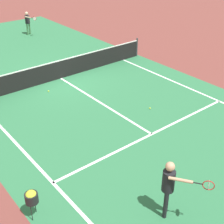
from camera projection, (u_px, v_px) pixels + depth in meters
ground_plane at (61, 78)px, 16.05m from camera, size 60.00×60.00×0.00m
court_surface_inbounds at (61, 78)px, 16.05m from camera, size 10.62×24.40×0.00m
line_sideline_left at (45, 175)px, 9.81m from camera, size 0.10×11.89×0.01m
line_sideline_right at (210, 97)px, 14.27m from camera, size 0.10×11.89×0.01m
line_service_near at (152, 134)px, 11.73m from camera, size 8.22×0.10×0.01m
line_center_service at (99, 102)px, 13.89m from camera, size 0.10×6.40×0.01m
net at (60, 69)px, 15.80m from camera, size 10.35×0.09×1.07m
player_near at (169, 183)px, 7.94m from camera, size 0.66×1.14×1.72m
player_far at (28, 21)px, 22.09m from camera, size 0.45×1.18×1.57m
ball_hopper at (31, 197)px, 8.08m from camera, size 0.34×0.34×0.87m
tennis_ball_mid_court at (150, 108)px, 13.35m from camera, size 0.07×0.07×0.07m
tennis_ball_near_net at (48, 91)px, 14.73m from camera, size 0.07×0.07×0.07m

